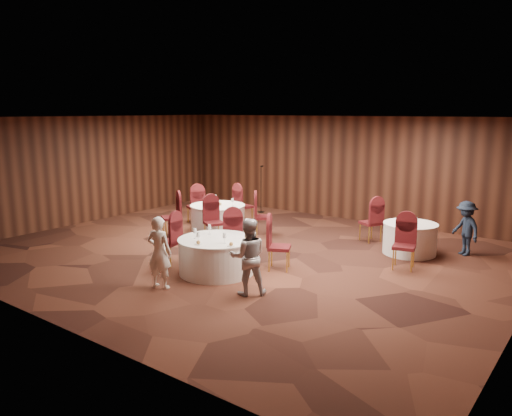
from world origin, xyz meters
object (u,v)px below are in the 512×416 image
Objects in this scene: woman_b at (248,257)px; table_left at (218,218)px; mic_stand at (261,199)px; table_right at (410,238)px; woman_a at (159,252)px; man_c at (466,228)px; table_main at (216,255)px.

table_left is at bearing -85.60° from woman_b.
table_left is 2.88m from mic_stand.
table_right is at bearing 10.53° from table_left.
table_right is 6.00m from woman_a.
man_c is (6.29, 1.62, 0.27)m from table_left.
woman_a is at bearing -68.85° from mic_stand.
table_left is at bearing -75.82° from woman_a.
table_main is 1.03× the size of table_left.
woman_a is (2.18, -4.20, 0.33)m from table_left.
table_main is 1.24× the size of man_c.
table_main is at bearing -91.86° from man_c.
mic_stand reaches higher than table_main.
table_right is 6.04m from mic_stand.
woman_a is (2.72, -7.02, 0.25)m from mic_stand.
mic_stand is at bearing 162.08° from table_right.
table_main is 1.27× the size of table_right.
table_left is 5.11m from woman_b.
woman_a is at bearing -120.35° from table_right.
woman_a is (-0.28, -1.33, 0.33)m from table_main.
man_c is (3.83, 4.50, 0.27)m from table_main.
table_right is 0.80× the size of mic_stand.
woman_b is (1.29, -0.59, 0.35)m from table_main.
man_c is (1.08, 0.66, 0.27)m from table_right.
mic_stand is 1.22× the size of man_c.
man_c reaches higher than table_right.
table_right is at bearing -17.92° from mic_stand.
table_main is at bearing -67.38° from woman_b.
table_right is at bearing -151.09° from woman_b.
table_right is (5.20, 0.97, 0.00)m from table_left.
table_main is at bearing -49.46° from table_left.
man_c is at bearing -138.43° from woman_a.
table_main is at bearing -115.06° from woman_a.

